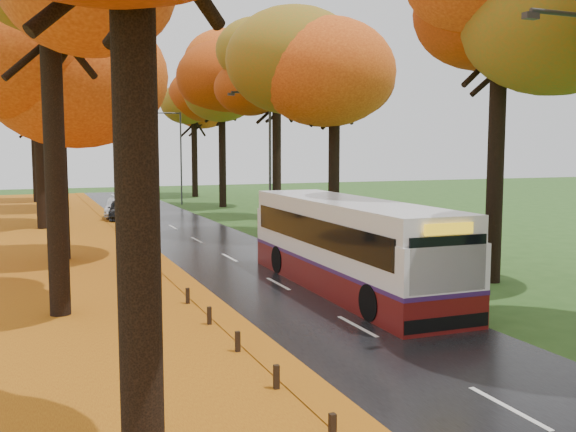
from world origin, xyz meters
TOP-DOWN VIEW (x-y plane):
  - road at (0.00, 25.00)m, footprint 6.50×90.00m
  - centre_line at (0.00, 25.00)m, footprint 0.12×90.00m
  - leaf_verge at (-9.00, 25.00)m, footprint 12.00×90.00m
  - leaf_drift at (-3.05, 25.00)m, footprint 0.90×90.00m
  - trees_left at (-7.18, 27.06)m, footprint 9.20×74.00m
  - trees_right at (7.19, 26.91)m, footprint 9.30×74.20m
  - streetlamp_mid at (3.95, 30.00)m, footprint 2.45×0.18m
  - streetlamp_far at (3.95, 52.00)m, footprint 2.45×0.18m
  - bus at (1.93, 16.28)m, footprint 2.92×11.84m
  - car_white at (-2.29, 36.19)m, footprint 2.33×4.68m
  - car_silver at (-2.35, 42.99)m, footprint 2.44×4.33m
  - car_dark at (-2.35, 41.87)m, footprint 2.14×4.48m

SIDE VIEW (x-z plane):
  - leaf_verge at x=-9.00m, z-range 0.00..0.02m
  - road at x=0.00m, z-range 0.00..0.04m
  - leaf_drift at x=-3.05m, z-range 0.04..0.05m
  - centre_line at x=0.00m, z-range 0.04..0.05m
  - car_dark at x=-2.35m, z-range 0.04..1.30m
  - car_silver at x=-2.35m, z-range 0.04..1.39m
  - car_white at x=-2.29m, z-range 0.04..1.57m
  - bus at x=1.93m, z-range 0.11..3.22m
  - streetlamp_mid at x=3.95m, z-range 0.71..8.71m
  - streetlamp_far at x=3.95m, z-range 0.71..8.71m
  - trees_left at x=-7.18m, z-range 2.59..16.48m
  - trees_right at x=7.19m, z-range 2.71..16.67m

